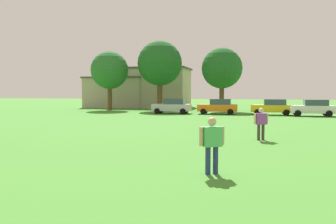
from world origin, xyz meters
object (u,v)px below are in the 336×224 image
adult_bystander (212,140)px  tree_far_left (110,70)px  tree_far_right (222,68)px  parked_car_orange_1 (218,106)px  tree_center (160,64)px  parked_car_yellow_2 (272,107)px  bystander_near_trees (261,121)px  parked_car_silver_0 (172,106)px  parked_car_white_3 (313,108)px

adult_bystander → tree_far_left: bearing=85.2°
adult_bystander → tree_far_right: tree_far_right is taller
parked_car_orange_1 → tree_center: tree_center is taller
adult_bystander → parked_car_yellow_2: (3.49, 29.07, -0.19)m
parked_car_orange_1 → tree_far_right: 7.51m
parked_car_yellow_2 → bystander_near_trees: bearing=85.1°
parked_car_silver_0 → parked_car_white_3: (14.81, -0.75, 0.00)m
parked_car_orange_1 → parked_car_white_3: (9.67, -1.02, 0.00)m
tree_far_right → tree_far_left: bearing=-179.6°
adult_bystander → tree_far_right: (-2.33, 35.07, 4.34)m
parked_car_silver_0 → parked_car_white_3: size_ratio=1.00×
adult_bystander → tree_center: bearing=75.4°
tree_far_left → tree_far_right: bearing=0.4°
parked_car_yellow_2 → tree_center: 16.07m
parked_car_white_3 → tree_center: (-17.84, 7.11, 5.28)m
adult_bystander → parked_car_white_3: bearing=44.0°
adult_bystander → parked_car_yellow_2: size_ratio=0.41×
bystander_near_trees → parked_car_orange_1: (-3.96, 20.76, -0.15)m
parked_car_yellow_2 → tree_far_left: bearing=-15.8°
tree_center → parked_car_yellow_2: bearing=-23.7°
parked_car_white_3 → tree_far_left: (-24.77, 6.91, 4.46)m
bystander_near_trees → parked_car_white_3: bystander_near_trees is taller
bystander_near_trees → parked_car_yellow_2: 20.83m
tree_center → tree_far_right: 8.12m
parked_car_orange_1 → tree_far_left: 16.80m
bystander_near_trees → tree_center: 29.91m
bystander_near_trees → parked_car_yellow_2: size_ratio=0.39×
parked_car_silver_0 → tree_center: size_ratio=0.47×
parked_car_silver_0 → tree_center: tree_center is taller
parked_car_orange_1 → tree_center: 11.48m
parked_car_silver_0 → tree_center: 8.81m
parked_car_silver_0 → tree_center: (-3.04, 6.36, 5.28)m
parked_car_silver_0 → parked_car_white_3: same height
parked_car_white_3 → bystander_near_trees: bearing=73.9°
adult_bystander → parked_car_white_3: 29.02m
parked_car_yellow_2 → parked_car_orange_1: bearing=-0.1°
tree_far_right → parked_car_white_3: bearing=-35.7°
adult_bystander → bystander_near_trees: size_ratio=1.05×
parked_car_yellow_2 → parked_car_white_3: (3.94, -1.01, 0.00)m
parked_car_white_3 → tree_far_left: size_ratio=0.55×
parked_car_yellow_2 → parked_car_white_3: size_ratio=1.00×
parked_car_orange_1 → parked_car_yellow_2: (5.73, -0.01, 0.00)m
adult_bystander → parked_car_orange_1: (-2.25, 29.08, -0.19)m
adult_bystander → tree_far_left: (-17.34, 34.96, 4.27)m
parked_car_yellow_2 → tree_far_right: size_ratio=0.54×
parked_car_orange_1 → parked_car_yellow_2: size_ratio=1.00×
parked_car_orange_1 → tree_far_left: size_ratio=0.55×
tree_center → parked_car_silver_0: bearing=-64.5°
parked_car_white_3 → tree_center: 19.92m
parked_car_silver_0 → bystander_near_trees: bearing=113.9°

